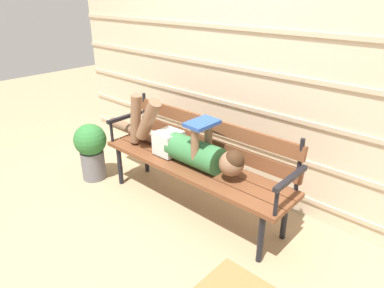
% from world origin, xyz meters
% --- Properties ---
extents(ground_plane, '(12.00, 12.00, 0.00)m').
position_xyz_m(ground_plane, '(0.00, 0.00, 0.00)').
color(ground_plane, tan).
extents(house_siding, '(4.34, 0.08, 2.27)m').
position_xyz_m(house_siding, '(0.00, 0.64, 1.14)').
color(house_siding, beige).
rests_on(house_siding, ground).
extents(park_bench, '(1.79, 0.45, 0.83)m').
position_xyz_m(park_bench, '(0.00, 0.13, 0.47)').
color(park_bench, brown).
rests_on(park_bench, ground).
extents(reclining_person, '(1.67, 0.26, 0.50)m').
position_xyz_m(reclining_person, '(-0.12, 0.06, 0.57)').
color(reclining_person, '#33703D').
extents(potted_plant, '(0.31, 0.31, 0.58)m').
position_xyz_m(potted_plant, '(-1.08, -0.22, 0.33)').
color(potted_plant, slate).
rests_on(potted_plant, ground).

